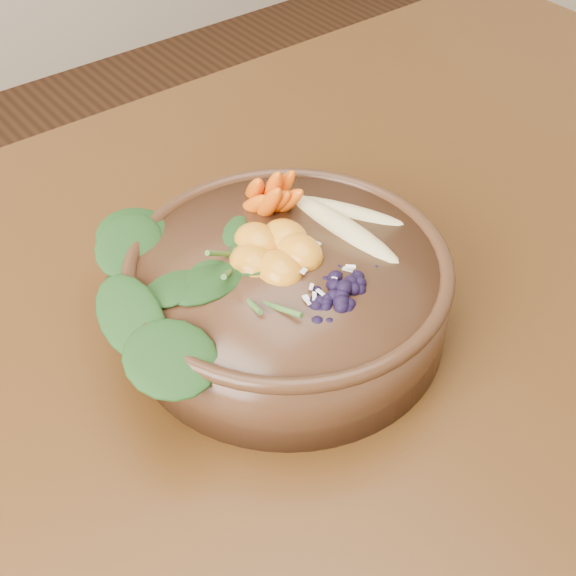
% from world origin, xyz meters
% --- Properties ---
extents(dining_table, '(1.60, 0.90, 0.75)m').
position_xyz_m(dining_table, '(0.00, 0.00, 0.66)').
color(dining_table, '#331C0C').
rests_on(dining_table, ground).
extents(stoneware_bowl, '(0.35, 0.35, 0.08)m').
position_xyz_m(stoneware_bowl, '(-0.03, -0.03, 0.79)').
color(stoneware_bowl, '#4A2D1C').
rests_on(stoneware_bowl, dining_table).
extents(kale_heap, '(0.23, 0.21, 0.05)m').
position_xyz_m(kale_heap, '(-0.09, 0.02, 0.86)').
color(kale_heap, '#1F4618').
rests_on(kale_heap, stoneware_bowl).
extents(carrot_cluster, '(0.07, 0.07, 0.08)m').
position_xyz_m(carrot_cluster, '(0.01, 0.06, 0.87)').
color(carrot_cluster, orange).
rests_on(carrot_cluster, stoneware_bowl).
extents(banana_halves, '(0.10, 0.17, 0.03)m').
position_xyz_m(banana_halves, '(0.06, -0.01, 0.85)').
color(banana_halves, '#E0CC84').
rests_on(banana_halves, stoneware_bowl).
extents(mandarin_cluster, '(0.10, 0.11, 0.03)m').
position_xyz_m(mandarin_cluster, '(-0.03, -0.01, 0.85)').
color(mandarin_cluster, orange).
rests_on(mandarin_cluster, stoneware_bowl).
extents(blueberry_pile, '(0.16, 0.13, 0.04)m').
position_xyz_m(blueberry_pile, '(-0.01, -0.09, 0.85)').
color(blueberry_pile, black).
rests_on(blueberry_pile, stoneware_bowl).
extents(coconut_flakes, '(0.11, 0.09, 0.01)m').
position_xyz_m(coconut_flakes, '(-0.02, -0.05, 0.84)').
color(coconut_flakes, white).
rests_on(coconut_flakes, stoneware_bowl).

